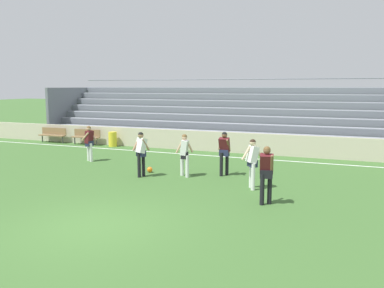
# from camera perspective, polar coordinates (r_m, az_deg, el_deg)

# --- Properties ---
(ground_plane) EXTENTS (160.00, 160.00, 0.00)m
(ground_plane) POSITION_cam_1_polar(r_m,az_deg,el_deg) (10.10, -13.99, -11.54)
(ground_plane) COLOR #3D662D
(field_line_sideline) EXTENTS (44.00, 0.12, 0.01)m
(field_line_sideline) POSITION_cam_1_polar(r_m,az_deg,el_deg) (19.22, 4.29, -1.83)
(field_line_sideline) COLOR white
(field_line_sideline) RESTS_ON ground
(sideline_wall) EXTENTS (48.00, 0.16, 1.06)m
(sideline_wall) POSITION_cam_1_polar(r_m,az_deg,el_deg) (20.37, 5.40, 0.24)
(sideline_wall) COLOR beige
(sideline_wall) RESTS_ON ground
(bleacher_stand) EXTENTS (21.11, 4.76, 3.91)m
(bleacher_stand) POSITION_cam_1_polar(r_m,az_deg,el_deg) (24.27, 2.26, 4.47)
(bleacher_stand) COLOR #9EA3AD
(bleacher_stand) RESTS_ON ground
(bench_near_wall_gap) EXTENTS (1.80, 0.40, 0.90)m
(bench_near_wall_gap) POSITION_cam_1_polar(r_m,az_deg,el_deg) (25.37, -19.62, 1.43)
(bench_near_wall_gap) COLOR olive
(bench_near_wall_gap) RESTS_ON ground
(bench_far_right) EXTENTS (1.80, 0.40, 0.90)m
(bench_far_right) POSITION_cam_1_polar(r_m,az_deg,el_deg) (23.84, -15.18, 1.21)
(bench_far_right) COLOR olive
(bench_far_right) RESTS_ON ground
(trash_bin) EXTENTS (0.47, 0.47, 0.84)m
(trash_bin) POSITION_cam_1_polar(r_m,az_deg,el_deg) (22.79, -11.50, 0.69)
(trash_bin) COLOR yellow
(trash_bin) RESTS_ON ground
(player_white_overlapping) EXTENTS (0.60, 0.49, 1.71)m
(player_white_overlapping) POSITION_cam_1_polar(r_m,az_deg,el_deg) (14.85, -7.45, -0.90)
(player_white_overlapping) COLOR black
(player_white_overlapping) RESTS_ON ground
(player_white_trailing_run) EXTENTS (0.59, 0.44, 1.62)m
(player_white_trailing_run) POSITION_cam_1_polar(r_m,az_deg,el_deg) (14.79, -1.10, -1.11)
(player_white_trailing_run) COLOR white
(player_white_trailing_run) RESTS_ON ground
(player_white_dropping_back) EXTENTS (0.71, 0.51, 1.69)m
(player_white_dropping_back) POSITION_cam_1_polar(r_m,az_deg,el_deg) (13.13, 8.81, -2.23)
(player_white_dropping_back) COLOR white
(player_white_dropping_back) RESTS_ON ground
(player_dark_challenging) EXTENTS (0.45, 0.48, 1.71)m
(player_dark_challenging) POSITION_cam_1_polar(r_m,az_deg,el_deg) (11.45, 10.80, -3.74)
(player_dark_challenging) COLOR black
(player_dark_challenging) RESTS_ON ground
(player_dark_wide_left) EXTENTS (0.44, 0.57, 1.70)m
(player_dark_wide_left) POSITION_cam_1_polar(r_m,az_deg,el_deg) (14.98, 4.74, -0.82)
(player_dark_wide_left) COLOR black
(player_dark_wide_left) RESTS_ON ground
(player_dark_deep_cover) EXTENTS (0.57, 0.46, 1.63)m
(player_dark_deep_cover) POSITION_cam_1_polar(r_m,az_deg,el_deg) (18.44, -14.76, 0.51)
(player_dark_deep_cover) COLOR white
(player_dark_deep_cover) RESTS_ON ground
(soccer_ball) EXTENTS (0.22, 0.22, 0.22)m
(soccer_ball) POSITION_cam_1_polar(r_m,az_deg,el_deg) (15.73, -6.17, -3.74)
(soccer_ball) COLOR orange
(soccer_ball) RESTS_ON ground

